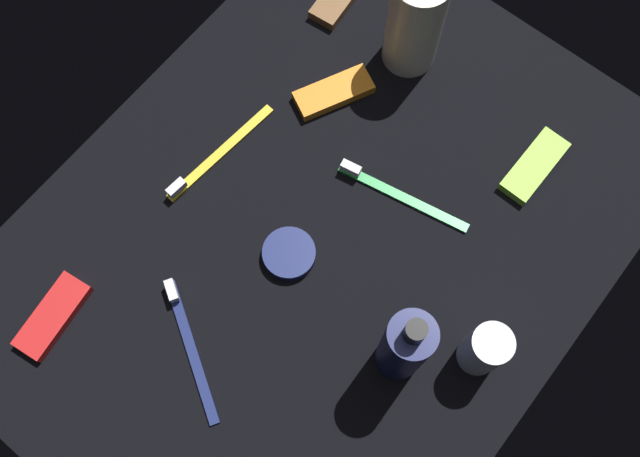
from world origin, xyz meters
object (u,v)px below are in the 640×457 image
at_px(toothbrush_navy, 189,341).
at_px(snack_bar_lime, 534,166).
at_px(snack_bar_orange, 334,92).
at_px(toothbrush_yellow, 214,157).
at_px(lotion_bottle, 405,347).
at_px(cream_tin_left, 289,254).
at_px(snack_bar_red, 53,316).
at_px(bodywash_bottle, 415,20).
at_px(toothbrush_green, 395,193).
at_px(deodorant_stick, 483,351).

xyz_separation_m(toothbrush_navy, snack_bar_lime, (0.44, -0.19, 0.00)).
height_order(snack_bar_lime, snack_bar_orange, same).
bearing_deg(toothbrush_yellow, snack_bar_orange, -20.17).
height_order(lotion_bottle, cream_tin_left, lotion_bottle).
distance_m(snack_bar_lime, snack_bar_red, 0.63).
bearing_deg(toothbrush_yellow, toothbrush_navy, -145.88).
distance_m(toothbrush_navy, snack_bar_red, 0.17).
distance_m(bodywash_bottle, toothbrush_green, 0.22).
bearing_deg(deodorant_stick, lotion_bottle, 129.37).
distance_m(toothbrush_yellow, snack_bar_lime, 0.41).
height_order(lotion_bottle, toothbrush_yellow, lotion_bottle).
relative_size(toothbrush_green, cream_tin_left, 2.72).
distance_m(deodorant_stick, toothbrush_green, 0.23).
xyz_separation_m(toothbrush_navy, toothbrush_yellow, (0.20, 0.13, 0.00)).
relative_size(deodorant_stick, toothbrush_navy, 0.59).
bearing_deg(bodywash_bottle, lotion_bottle, -145.13).
relative_size(lotion_bottle, snack_bar_lime, 1.81).
bearing_deg(snack_bar_red, toothbrush_green, -37.82).
height_order(snack_bar_lime, cream_tin_left, same).
height_order(toothbrush_yellow, cream_tin_left, toothbrush_yellow).
relative_size(lotion_bottle, cream_tin_left, 2.86).
distance_m(toothbrush_green, cream_tin_left, 0.16).
relative_size(snack_bar_lime, snack_bar_red, 1.00).
height_order(toothbrush_navy, snack_bar_orange, toothbrush_navy).
bearing_deg(toothbrush_navy, lotion_bottle, -55.47).
height_order(toothbrush_green, toothbrush_yellow, same).
relative_size(toothbrush_navy, snack_bar_lime, 1.55).
bearing_deg(cream_tin_left, snack_bar_orange, 24.70).
distance_m(snack_bar_red, cream_tin_left, 0.29).
xyz_separation_m(snack_bar_red, snack_bar_orange, (0.45, -0.07, 0.00)).
distance_m(toothbrush_navy, toothbrush_yellow, 0.24).
bearing_deg(cream_tin_left, toothbrush_navy, 171.26).
height_order(toothbrush_green, snack_bar_red, toothbrush_green).
distance_m(lotion_bottle, snack_bar_lime, 0.31).
relative_size(toothbrush_green, toothbrush_yellow, 0.99).
bearing_deg(snack_bar_lime, bodywash_bottle, 82.22).
bearing_deg(toothbrush_yellow, bodywash_bottle, -20.03).
height_order(lotion_bottle, snack_bar_lime, lotion_bottle).
height_order(snack_bar_orange, cream_tin_left, same).
bearing_deg(toothbrush_green, deodorant_stick, -117.99).
height_order(lotion_bottle, deodorant_stick, lotion_bottle).
distance_m(bodywash_bottle, snack_bar_lime, 0.24).
bearing_deg(cream_tin_left, toothbrush_yellow, 75.87).
relative_size(lotion_bottle, deodorant_stick, 2.00).
height_order(deodorant_stick, snack_bar_red, deodorant_stick).
height_order(lotion_bottle, bodywash_bottle, lotion_bottle).
height_order(toothbrush_yellow, snack_bar_lime, toothbrush_yellow).
xyz_separation_m(deodorant_stick, toothbrush_green, (0.11, 0.20, -0.04)).
xyz_separation_m(toothbrush_green, toothbrush_yellow, (-0.11, 0.21, 0.00)).
distance_m(toothbrush_navy, toothbrush_green, 0.31).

